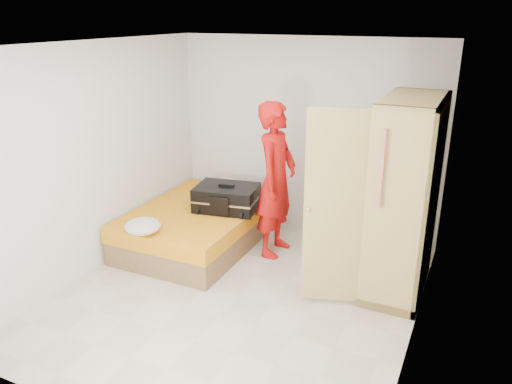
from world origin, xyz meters
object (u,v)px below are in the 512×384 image
at_px(bed, 198,226).
at_px(round_cushion, 143,226).
at_px(person, 276,180).
at_px(suitcase, 227,198).
at_px(wardrobe, 399,203).

distance_m(bed, round_cushion, 0.97).
relative_size(bed, person, 1.06).
bearing_deg(round_cushion, suitcase, 63.46).
bearing_deg(bed, wardrobe, -1.19).
bearing_deg(round_cushion, bed, 79.41).
bearing_deg(wardrobe, round_cushion, -162.39).
height_order(suitcase, round_cushion, suitcase).
height_order(person, round_cushion, person).
height_order(bed, person, person).
bearing_deg(wardrobe, suitcase, 174.75).
height_order(wardrobe, round_cushion, wardrobe).
distance_m(person, suitcase, 0.72).
distance_m(wardrobe, person, 1.53).
relative_size(person, round_cushion, 4.61).
bearing_deg(person, suitcase, 97.18).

